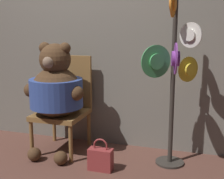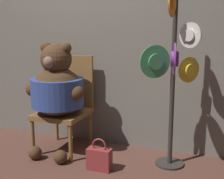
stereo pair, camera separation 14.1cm
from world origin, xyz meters
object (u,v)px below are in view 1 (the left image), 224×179
Objects in this scene: hat_display_rack at (174,73)px; teddy_bear at (56,90)px; chair at (65,103)px; handbag_on_ground at (101,159)px.

teddy_bear is at bearing -176.57° from hat_display_rack.
chair is at bearing 174.19° from hat_display_rack.
chair is at bearing 143.32° from handbag_on_ground.
chair is 0.86× the size of teddy_bear.
teddy_bear is (-0.00, -0.19, 0.18)m from chair.
teddy_bear reaches higher than chair.
chair is 0.26m from teddy_bear.
handbag_on_ground is (0.56, -0.22, -0.59)m from teddy_bear.
hat_display_rack is at bearing -5.81° from chair.
teddy_bear is 1.20m from hat_display_rack.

